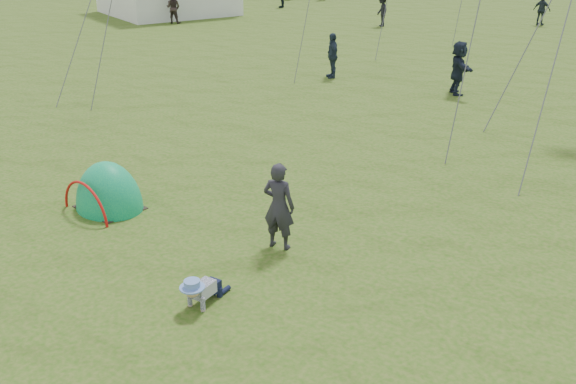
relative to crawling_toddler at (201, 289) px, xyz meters
The scene contains 9 objects.
ground 1.19m from the crawling_toddler, 144.60° to the right, with size 140.00×140.00×0.00m, color #22520C.
crawling_toddler is the anchor object (origin of this frame).
popup_tent 4.33m from the crawling_toddler, 155.44° to the left, with size 1.54×1.27×2.00m, color #007760.
standing_adult 2.30m from the crawling_toddler, 90.67° to the left, with size 0.60×0.39×1.63m, color #26252D.
crowd_person_2 15.75m from the crawling_toddler, 111.43° to the left, with size 0.97×0.40×1.65m, color #233042.
crowd_person_5 14.80m from the crawling_toddler, 93.79° to the left, with size 1.66×0.53×1.79m, color #192131.
crowd_person_9 28.66m from the crawling_toddler, 109.24° to the left, with size 1.09×0.63×1.69m, color black.
crowd_person_13 29.43m from the crawling_toddler, 132.49° to the left, with size 0.84×0.65×1.72m, color #2F2422.
crowd_person_14 32.22m from the crawling_toddler, 93.69° to the left, with size 0.97×0.40×1.65m, color #252F37.
Camera 1 is at (6.62, -5.77, 5.53)m, focal length 40.00 mm.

